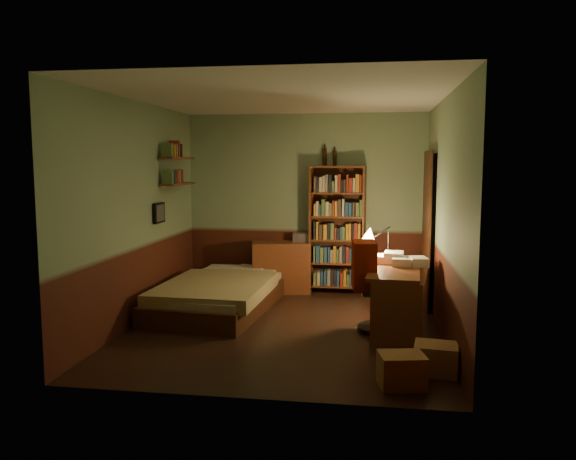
# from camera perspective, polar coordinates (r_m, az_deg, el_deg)

# --- Properties ---
(floor) EXTENTS (3.50, 4.00, 0.02)m
(floor) POSITION_cam_1_polar(r_m,az_deg,el_deg) (6.56, -0.33, -9.93)
(floor) COLOR black
(floor) RESTS_ON ground
(ceiling) EXTENTS (3.50, 4.00, 0.02)m
(ceiling) POSITION_cam_1_polar(r_m,az_deg,el_deg) (6.33, -0.34, 13.44)
(ceiling) COLOR silver
(ceiling) RESTS_ON wall_back
(wall_back) EXTENTS (3.50, 0.02, 2.60)m
(wall_back) POSITION_cam_1_polar(r_m,az_deg,el_deg) (8.30, 1.79, 2.77)
(wall_back) COLOR gray
(wall_back) RESTS_ON ground
(wall_left) EXTENTS (0.02, 4.00, 2.60)m
(wall_left) POSITION_cam_1_polar(r_m,az_deg,el_deg) (6.81, -15.15, 1.68)
(wall_left) COLOR gray
(wall_left) RESTS_ON ground
(wall_right) EXTENTS (0.02, 4.00, 2.60)m
(wall_right) POSITION_cam_1_polar(r_m,az_deg,el_deg) (6.29, 15.73, 1.27)
(wall_right) COLOR gray
(wall_right) RESTS_ON ground
(wall_front) EXTENTS (3.50, 0.02, 2.60)m
(wall_front) POSITION_cam_1_polar(r_m,az_deg,el_deg) (4.35, -4.39, -0.81)
(wall_front) COLOR gray
(wall_front) RESTS_ON ground
(doorway) EXTENTS (0.06, 0.90, 2.00)m
(doorway) POSITION_cam_1_polar(r_m,az_deg,el_deg) (7.60, 14.14, -0.06)
(doorway) COLOR black
(doorway) RESTS_ON ground
(door_trim) EXTENTS (0.02, 0.98, 2.08)m
(door_trim) POSITION_cam_1_polar(r_m,az_deg,el_deg) (7.60, 13.87, -0.06)
(door_trim) COLOR #381E10
(door_trim) RESTS_ON ground
(bed) EXTENTS (1.42, 2.36, 0.67)m
(bed) POSITION_cam_1_polar(r_m,az_deg,el_deg) (7.34, -6.92, -5.40)
(bed) COLOR #888A51
(bed) RESTS_ON ground
(dresser) EXTENTS (0.90, 0.59, 0.74)m
(dresser) POSITION_cam_1_polar(r_m,az_deg,el_deg) (8.22, -0.74, -3.80)
(dresser) COLOR brown
(dresser) RESTS_ON ground
(mini_stereo) EXTENTS (0.23, 0.18, 0.12)m
(mini_stereo) POSITION_cam_1_polar(r_m,az_deg,el_deg) (8.23, 1.34, -0.73)
(mini_stereo) COLOR #B2B2B7
(mini_stereo) RESTS_ON dresser
(bookshelf) EXTENTS (0.81, 0.32, 1.85)m
(bookshelf) POSITION_cam_1_polar(r_m,az_deg,el_deg) (8.13, 5.03, -0.00)
(bookshelf) COLOR brown
(bookshelf) RESTS_ON ground
(bottle_left) EXTENTS (0.08, 0.08, 0.25)m
(bottle_left) POSITION_cam_1_polar(r_m,az_deg,el_deg) (8.20, 3.74, 7.40)
(bottle_left) COLOR black
(bottle_left) RESTS_ON bookshelf
(bottle_right) EXTENTS (0.07, 0.07, 0.21)m
(bottle_right) POSITION_cam_1_polar(r_m,az_deg,el_deg) (8.19, 4.76, 7.27)
(bottle_right) COLOR black
(bottle_right) RESTS_ON bookshelf
(desk) EXTENTS (0.64, 1.36, 0.71)m
(desk) POSITION_cam_1_polar(r_m,az_deg,el_deg) (6.49, 10.68, -6.90)
(desk) COLOR brown
(desk) RESTS_ON ground
(paper_stack) EXTENTS (0.23, 0.29, 0.10)m
(paper_stack) POSITION_cam_1_polar(r_m,az_deg,el_deg) (6.59, 13.09, -3.15)
(paper_stack) COLOR silver
(paper_stack) RESTS_ON desk
(desk_lamp) EXTENTS (0.23, 0.23, 0.62)m
(desk_lamp) POSITION_cam_1_polar(r_m,az_deg,el_deg) (6.85, 10.18, -0.53)
(desk_lamp) COLOR black
(desk_lamp) RESTS_ON desk
(office_chair) EXTENTS (0.58, 0.52, 1.05)m
(office_chair) POSITION_cam_1_polar(r_m,az_deg,el_deg) (6.38, 9.48, -5.52)
(office_chair) COLOR #2E513B
(office_chair) RESTS_ON ground
(red_jacket) EXTENTS (0.40, 0.51, 0.53)m
(red_jacket) POSITION_cam_1_polar(r_m,az_deg,el_deg) (6.36, 7.23, 1.71)
(red_jacket) COLOR #A01E00
(red_jacket) RESTS_ON office_chair
(wall_shelf_lower) EXTENTS (0.20, 0.90, 0.03)m
(wall_shelf_lower) POSITION_cam_1_polar(r_m,az_deg,el_deg) (7.77, -11.15, 4.60)
(wall_shelf_lower) COLOR brown
(wall_shelf_lower) RESTS_ON wall_left
(wall_shelf_upper) EXTENTS (0.20, 0.90, 0.03)m
(wall_shelf_upper) POSITION_cam_1_polar(r_m,az_deg,el_deg) (7.76, -11.21, 7.18)
(wall_shelf_upper) COLOR brown
(wall_shelf_upper) RESTS_ON wall_left
(framed_picture) EXTENTS (0.04, 0.32, 0.26)m
(framed_picture) POSITION_cam_1_polar(r_m,az_deg,el_deg) (7.35, -12.98, 1.71)
(framed_picture) COLOR black
(framed_picture) RESTS_ON wall_left
(cardboard_box_a) EXTENTS (0.43, 0.37, 0.28)m
(cardboard_box_a) POSITION_cam_1_polar(r_m,az_deg,el_deg) (4.96, 11.48, -13.80)
(cardboard_box_a) COLOR #A17144
(cardboard_box_a) RESTS_ON ground
(cardboard_box_b) EXTENTS (0.42, 0.36, 0.27)m
(cardboard_box_b) POSITION_cam_1_polar(r_m,az_deg,el_deg) (5.33, 14.79, -12.52)
(cardboard_box_b) COLOR #A17144
(cardboard_box_b) RESTS_ON ground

